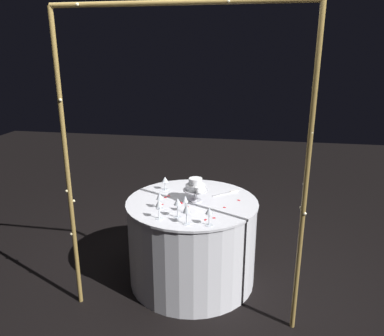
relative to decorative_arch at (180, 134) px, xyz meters
name	(u,v)px	position (x,y,z in m)	size (l,w,h in m)	color
ground_plane	(192,278)	(0.00, -0.50, -1.51)	(12.00, 12.00, 0.00)	black
decorative_arch	(180,134)	(0.00, 0.00, 0.00)	(1.84, 0.06, 2.39)	olive
main_table	(192,241)	(0.00, -0.50, -1.11)	(1.18, 1.18, 0.80)	white
tiered_cake	(196,186)	(-0.03, -0.51, -0.58)	(0.22, 0.22, 0.21)	silver
wine_glass_0	(160,197)	(0.24, -0.29, -0.61)	(0.06, 0.06, 0.15)	silver
wine_glass_1	(185,200)	(0.01, -0.25, -0.61)	(0.06, 0.06, 0.15)	silver
wine_glass_2	(165,180)	(0.30, -0.74, -0.62)	(0.06, 0.06, 0.13)	silver
wine_glass_3	(209,212)	(-0.21, -0.05, -0.60)	(0.06, 0.06, 0.15)	silver
wine_glass_4	(159,205)	(0.19, -0.09, -0.59)	(0.06, 0.06, 0.16)	silver
wine_glass_5	(178,203)	(0.05, -0.14, -0.59)	(0.06, 0.06, 0.17)	silver
wine_glass_6	(187,209)	(-0.04, -0.03, -0.59)	(0.06, 0.06, 0.17)	silver
cake_knife	(227,193)	(-0.29, -0.75, -0.71)	(0.24, 0.21, 0.01)	silver
rose_petal_0	(214,218)	(-0.24, -0.18, -0.71)	(0.03, 0.02, 0.00)	red
rose_petal_1	(239,200)	(-0.41, -0.59, -0.71)	(0.03, 0.02, 0.00)	red
rose_petal_2	(181,203)	(0.08, -0.43, -0.71)	(0.03, 0.02, 0.00)	red
rose_petal_3	(224,207)	(-0.30, -0.41, -0.71)	(0.03, 0.02, 0.00)	red
rose_petal_4	(181,202)	(0.09, -0.45, -0.71)	(0.04, 0.03, 0.00)	red
rose_petal_5	(203,188)	(-0.04, -0.85, -0.71)	(0.03, 0.02, 0.00)	red
rose_petal_6	(187,207)	(0.02, -0.36, -0.71)	(0.03, 0.02, 0.00)	red
rose_petal_7	(195,185)	(0.05, -0.93, -0.71)	(0.03, 0.02, 0.00)	red
rose_petal_8	(203,191)	(-0.05, -0.77, -0.71)	(0.04, 0.03, 0.00)	red
rose_petal_9	(168,196)	(0.24, -0.58, -0.71)	(0.03, 0.02, 0.00)	red
rose_petal_10	(165,197)	(0.25, -0.54, -0.71)	(0.03, 0.02, 0.00)	red
rose_petal_11	(205,220)	(-0.17, -0.13, -0.71)	(0.03, 0.02, 0.00)	red
rose_petal_12	(162,204)	(0.24, -0.37, -0.71)	(0.03, 0.02, 0.00)	red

